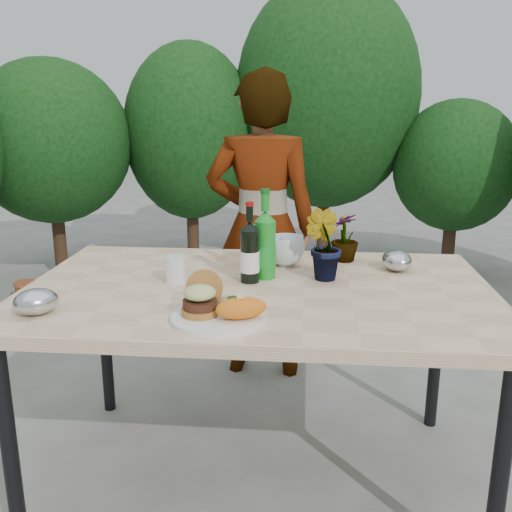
# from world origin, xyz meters

# --- Properties ---
(ground) EXTENTS (80.00, 80.00, 0.00)m
(ground) POSITION_xyz_m (0.00, 0.00, 0.00)
(ground) COLOR slate
(ground) RESTS_ON ground
(patio_table) EXTENTS (1.60, 1.00, 0.75)m
(patio_table) POSITION_xyz_m (0.00, 0.00, 0.69)
(patio_table) COLOR beige
(patio_table) RESTS_ON ground
(shrub_hedge) EXTENTS (6.77, 5.14, 2.34)m
(shrub_hedge) POSITION_xyz_m (-0.06, 1.68, 1.13)
(shrub_hedge) COLOR #382316
(shrub_hedge) RESTS_ON ground
(dinner_plate) EXTENTS (0.28, 0.28, 0.01)m
(dinner_plate) POSITION_xyz_m (-0.09, -0.32, 0.76)
(dinner_plate) COLOR white
(dinner_plate) RESTS_ON patio_table
(burger_stack) EXTENTS (0.11, 0.16, 0.11)m
(burger_stack) POSITION_xyz_m (-0.14, -0.30, 0.81)
(burger_stack) COLOR #B7722D
(burger_stack) RESTS_ON dinner_plate
(sweet_potato) EXTENTS (0.17, 0.12, 0.06)m
(sweet_potato) POSITION_xyz_m (-0.02, -0.34, 0.80)
(sweet_potato) COLOR orange
(sweet_potato) RESTS_ON dinner_plate
(grilled_veg) EXTENTS (0.08, 0.05, 0.03)m
(grilled_veg) POSITION_xyz_m (-0.07, -0.23, 0.78)
(grilled_veg) COLOR olive
(grilled_veg) RESTS_ON dinner_plate
(wine_bottle) EXTENTS (0.07, 0.07, 0.28)m
(wine_bottle) POSITION_xyz_m (-0.03, 0.05, 0.85)
(wine_bottle) COLOR black
(wine_bottle) RESTS_ON patio_table
(sparkling_water) EXTENTS (0.08, 0.08, 0.32)m
(sparkling_water) POSITION_xyz_m (0.02, 0.11, 0.87)
(sparkling_water) COLOR #198A21
(sparkling_water) RESTS_ON patio_table
(plastic_cup) EXTENTS (0.07, 0.07, 0.09)m
(plastic_cup) POSITION_xyz_m (-0.29, 0.02, 0.80)
(plastic_cup) COLOR white
(plastic_cup) RESTS_ON patio_table
(seedling_left) EXTENTS (0.12, 0.12, 0.19)m
(seedling_left) POSITION_xyz_m (-0.00, 0.23, 0.85)
(seedling_left) COLOR #23591E
(seedling_left) RESTS_ON patio_table
(seedling_mid) EXTENTS (0.18, 0.17, 0.25)m
(seedling_mid) POSITION_xyz_m (0.22, 0.11, 0.87)
(seedling_mid) COLOR #246221
(seedling_mid) RESTS_ON patio_table
(seedling_right) EXTENTS (0.15, 0.15, 0.19)m
(seedling_right) POSITION_xyz_m (0.31, 0.36, 0.85)
(seedling_right) COLOR #266021
(seedling_right) RESTS_ON patio_table
(blue_bowl) EXTENTS (0.19, 0.19, 0.11)m
(blue_bowl) POSITION_xyz_m (0.08, 0.28, 0.81)
(blue_bowl) COLOR silver
(blue_bowl) RESTS_ON patio_table
(foil_packet_left) EXTENTS (0.17, 0.16, 0.08)m
(foil_packet_left) POSITION_xyz_m (-0.64, -0.32, 0.79)
(foil_packet_left) COLOR #B2B5B9
(foil_packet_left) RESTS_ON patio_table
(foil_packet_right) EXTENTS (0.14, 0.16, 0.08)m
(foil_packet_right) POSITION_xyz_m (0.50, 0.24, 0.79)
(foil_packet_right) COLOR #B2B4B9
(foil_packet_right) RESTS_ON patio_table
(person) EXTENTS (0.56, 0.37, 1.52)m
(person) POSITION_xyz_m (-0.06, 0.89, 0.76)
(person) COLOR #926849
(person) RESTS_ON ground
(terracotta_pot) EXTENTS (0.17, 0.17, 0.14)m
(terracotta_pot) POSITION_xyz_m (-1.80, 1.80, 0.07)
(terracotta_pot) COLOR #A34E29
(terracotta_pot) RESTS_ON ground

